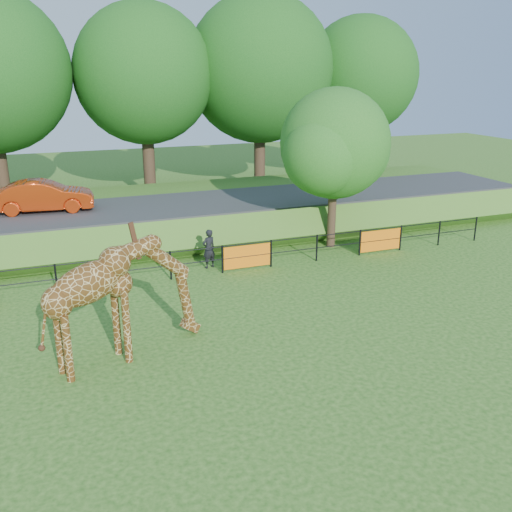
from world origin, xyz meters
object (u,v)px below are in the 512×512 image
(visitor, at_px, (209,249))
(tree_east, at_px, (336,148))
(giraffe, at_px, (124,300))
(car_red, at_px, (43,196))

(visitor, distance_m, tree_east, 6.92)
(giraffe, bearing_deg, tree_east, 16.14)
(visitor, bearing_deg, car_red, -65.05)
(car_red, height_order, tree_east, tree_east)
(giraffe, distance_m, visitor, 7.45)
(car_red, height_order, visitor, car_red)
(giraffe, xyz_separation_m, car_red, (-1.64, 12.06, 0.48))
(giraffe, height_order, car_red, giraffe)
(car_red, bearing_deg, giraffe, -166.27)
(giraffe, height_order, tree_east, tree_east)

